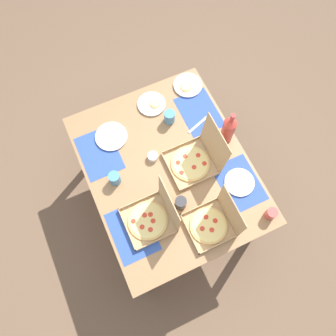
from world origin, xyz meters
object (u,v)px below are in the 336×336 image
object	(u,v)px
pizza_box_center	(152,217)
cup_dark	(181,203)
cup_red	(115,178)
plate_near_right	(239,182)
pizza_box_corner_right	(196,159)
pizza_box_edge_far	(213,222)
plate_far_right	(188,85)
plate_far_left	(111,137)
plate_near_left	(152,104)
condiment_bowl	(153,157)
cup_clear_left	(271,214)
cup_spare	(169,117)
soda_bottle	(228,130)

from	to	relation	value
pizza_box_center	cup_dark	world-z (taller)	pizza_box_center
cup_red	plate_near_right	bearing A→B (deg)	64.13
pizza_box_corner_right	cup_dark	size ratio (longest dim) A/B	3.44
pizza_box_edge_far	plate_far_right	distance (m)	1.07
pizza_box_corner_right	plate_far_left	bearing A→B (deg)	-132.69
pizza_box_center	plate_near_right	distance (m)	0.64
plate_near_left	condiment_bowl	size ratio (longest dim) A/B	2.91
pizza_box_corner_right	plate_far_left	size ratio (longest dim) A/B	1.48
cup_red	condiment_bowl	world-z (taller)	cup_red
cup_clear_left	condiment_bowl	distance (m)	0.87
plate_near_right	cup_red	distance (m)	0.84
pizza_box_corner_right	cup_dark	bearing A→B (deg)	-43.73
pizza_box_edge_far	condiment_bowl	distance (m)	0.61
cup_spare	cup_red	distance (m)	0.59
pizza_box_edge_far	cup_clear_left	xyz separation A→B (m)	(0.10, 0.36, -0.00)
pizza_box_corner_right	condiment_bowl	distance (m)	0.30
pizza_box_center	pizza_box_edge_far	world-z (taller)	pizza_box_center
plate_far_left	plate_near_left	xyz separation A→B (m)	(-0.12, 0.37, 0.00)
cup_dark	pizza_box_center	bearing A→B (deg)	-88.08
pizza_box_edge_far	plate_near_left	xyz separation A→B (m)	(-0.98, 0.00, -0.04)
plate_near_right	soda_bottle	size ratio (longest dim) A/B	0.63
pizza_box_edge_far	plate_near_left	bearing A→B (deg)	179.80
cup_spare	cup_dark	distance (m)	0.64
pizza_box_center	plate_near_left	world-z (taller)	pizza_box_center
condiment_bowl	cup_red	bearing A→B (deg)	-81.01
pizza_box_edge_far	plate_far_right	world-z (taller)	pizza_box_edge_far
plate_far_left	cup_spare	bearing A→B (deg)	83.19
pizza_box_edge_far	plate_far_left	distance (m)	0.94
pizza_box_corner_right	plate_near_right	xyz separation A→B (m)	(0.26, 0.20, -0.04)
soda_bottle	cup_red	distance (m)	0.83
cup_spare	cup_red	bearing A→B (deg)	-63.06
plate_far_left	plate_near_right	xyz separation A→B (m)	(0.69, 0.66, 0.00)
plate_near_right	cup_dark	bearing A→B (deg)	-93.67
plate_far_right	plate_near_left	distance (m)	0.31
pizza_box_corner_right	condiment_bowl	xyz separation A→B (m)	(-0.15, -0.25, -0.03)
pizza_box_center	plate_near_left	bearing A→B (deg)	156.54
soda_bottle	condiment_bowl	bearing A→B (deg)	-98.17
pizza_box_center	cup_spare	distance (m)	0.74
pizza_box_center	plate_far_left	xyz separation A→B (m)	(-0.67, -0.03, -0.04)
pizza_box_corner_right	pizza_box_edge_far	distance (m)	0.45
condiment_bowl	cup_spare	bearing A→B (deg)	133.92
pizza_box_center	plate_far_right	size ratio (longest dim) A/B	1.52
cup_spare	plate_near_left	bearing A→B (deg)	-160.34
soda_bottle	cup_clear_left	distance (m)	0.62
pizza_box_center	plate_far_right	bearing A→B (deg)	141.54
pizza_box_corner_right	pizza_box_center	distance (m)	0.49
pizza_box_center	plate_near_left	xyz separation A→B (m)	(-0.79, 0.34, -0.04)
cup_dark	plate_far_left	bearing A→B (deg)	-160.53
pizza_box_edge_far	plate_far_left	size ratio (longest dim) A/B	1.36
pizza_box_corner_right	cup_clear_left	world-z (taller)	pizza_box_corner_right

